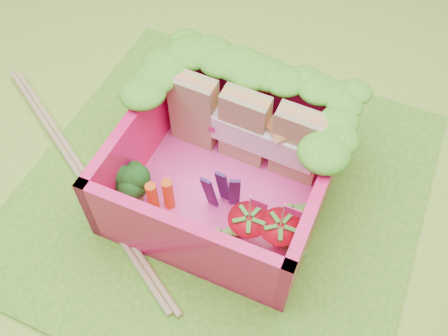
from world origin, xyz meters
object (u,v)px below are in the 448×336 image
bento_box (226,166)px  broccoli (132,182)px  chopsticks (82,174)px  sandwich_stack (245,128)px  strawberry_left (248,229)px  strawberry_right (279,236)px

bento_box → broccoli: 0.61m
chopsticks → sandwich_stack: bearing=31.9°
bento_box → chopsticks: (-0.96, -0.29, -0.25)m
sandwich_stack → broccoli: size_ratio=3.40×
sandwich_stack → strawberry_left: (0.28, -0.62, -0.14)m
sandwich_stack → strawberry_right: sandwich_stack is taller
bento_box → broccoli: (-0.52, -0.32, -0.05)m
strawberry_right → chopsticks: size_ratio=0.23×
sandwich_stack → chopsticks: size_ratio=0.49×
strawberry_left → strawberry_right: (0.19, 0.03, 0.00)m
broccoli → chopsticks: (-0.44, 0.03, -0.20)m
broccoli → strawberry_right: 0.99m
chopsticks → broccoli: bearing=-3.3°
broccoli → chopsticks: broccoli is taller
strawberry_right → bento_box: bearing=148.6°
strawberry_left → sandwich_stack: bearing=114.3°
bento_box → strawberry_left: bento_box is taller
broccoli → chopsticks: size_ratio=0.14×
sandwich_stack → chopsticks: sandwich_stack is taller
bento_box → strawberry_right: strawberry_right is taller
chopsticks → strawberry_left: bearing=-1.0°
strawberry_left → bento_box: bearing=132.4°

